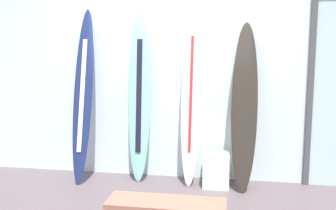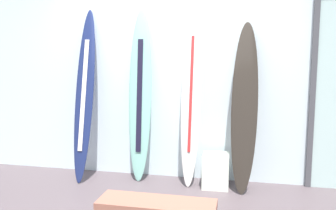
{
  "view_description": "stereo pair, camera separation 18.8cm",
  "coord_description": "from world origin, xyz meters",
  "px_view_note": "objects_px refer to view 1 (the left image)",
  "views": [
    {
      "loc": [
        0.72,
        -3.09,
        1.5
      ],
      "look_at": [
        0.05,
        0.95,
        0.96
      ],
      "focal_mm": 37.28,
      "sensor_mm": 36.0,
      "label": 1
    },
    {
      "loc": [
        0.91,
        -3.05,
        1.5
      ],
      "look_at": [
        0.05,
        0.95,
        0.96
      ],
      "focal_mm": 37.28,
      "sensor_mm": 36.0,
      "label": 2
    }
  ],
  "objects_px": {
    "surfboard_ivory": "(191,95)",
    "surfboard_charcoal": "(244,106)",
    "bench": "(166,209)",
    "surfboard_navy": "(83,95)",
    "display_block_left": "(216,170)",
    "surfboard_seafoam": "(139,96)"
  },
  "relations": [
    {
      "from": "surfboard_ivory",
      "to": "surfboard_charcoal",
      "type": "distance_m",
      "value": 0.63
    },
    {
      "from": "bench",
      "to": "surfboard_navy",
      "type": "bearing_deg",
      "value": 130.41
    },
    {
      "from": "surfboard_ivory",
      "to": "surfboard_charcoal",
      "type": "xyz_separation_m",
      "value": [
        0.62,
        -0.06,
        -0.11
      ]
    },
    {
      "from": "surfboard_charcoal",
      "to": "display_block_left",
      "type": "distance_m",
      "value": 0.83
    },
    {
      "from": "display_block_left",
      "to": "bench",
      "type": "xyz_separation_m",
      "value": [
        -0.34,
        -1.54,
        0.17
      ]
    },
    {
      "from": "surfboard_ivory",
      "to": "bench",
      "type": "distance_m",
      "value": 1.75
    },
    {
      "from": "surfboard_navy",
      "to": "surfboard_ivory",
      "type": "bearing_deg",
      "value": 3.91
    },
    {
      "from": "surfboard_navy",
      "to": "surfboard_ivory",
      "type": "distance_m",
      "value": 1.32
    },
    {
      "from": "surfboard_navy",
      "to": "surfboard_ivory",
      "type": "xyz_separation_m",
      "value": [
        1.32,
        0.09,
        0.01
      ]
    },
    {
      "from": "surfboard_navy",
      "to": "surfboard_charcoal",
      "type": "relative_size",
      "value": 1.1
    },
    {
      "from": "surfboard_navy",
      "to": "surfboard_ivory",
      "type": "height_order",
      "value": "surfboard_ivory"
    },
    {
      "from": "surfboard_charcoal",
      "to": "bench",
      "type": "height_order",
      "value": "surfboard_charcoal"
    },
    {
      "from": "bench",
      "to": "surfboard_ivory",
      "type": "bearing_deg",
      "value": 89.07
    },
    {
      "from": "surfboard_ivory",
      "to": "display_block_left",
      "type": "relative_size",
      "value": 5.53
    },
    {
      "from": "display_block_left",
      "to": "bench",
      "type": "bearing_deg",
      "value": -102.28
    },
    {
      "from": "surfboard_navy",
      "to": "display_block_left",
      "type": "height_order",
      "value": "surfboard_navy"
    },
    {
      "from": "surfboard_charcoal",
      "to": "surfboard_ivory",
      "type": "bearing_deg",
      "value": 174.31
    },
    {
      "from": "surfboard_ivory",
      "to": "surfboard_navy",
      "type": "bearing_deg",
      "value": -176.09
    },
    {
      "from": "surfboard_charcoal",
      "to": "surfboard_seafoam",
      "type": "bearing_deg",
      "value": 176.2
    },
    {
      "from": "surfboard_seafoam",
      "to": "display_block_left",
      "type": "distance_m",
      "value": 1.28
    },
    {
      "from": "surfboard_seafoam",
      "to": "display_block_left",
      "type": "height_order",
      "value": "surfboard_seafoam"
    },
    {
      "from": "surfboard_navy",
      "to": "surfboard_ivory",
      "type": "relative_size",
      "value": 0.97
    }
  ]
}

